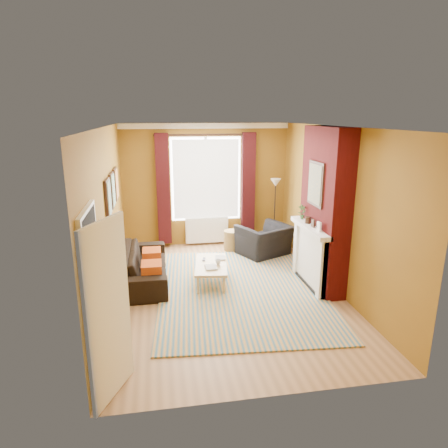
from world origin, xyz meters
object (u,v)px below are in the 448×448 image
(wicker_stool, at_px, (232,240))
(armchair, at_px, (265,240))
(coffee_table, at_px, (211,266))
(sofa, at_px, (144,265))
(floor_lamp, at_px, (275,193))

(wicker_stool, bearing_deg, armchair, -35.52)
(coffee_table, bearing_deg, sofa, 173.33)
(sofa, bearing_deg, floor_lamp, -62.56)
(floor_lamp, bearing_deg, armchair, -123.96)
(armchair, xyz_separation_m, wicker_stool, (-0.64, 0.46, -0.11))
(wicker_stool, relative_size, floor_lamp, 0.29)
(armchair, xyz_separation_m, coffee_table, (-1.36, -1.29, -0.00))
(armchair, height_order, floor_lamp, floor_lamp)
(floor_lamp, bearing_deg, sofa, -152.50)
(floor_lamp, bearing_deg, wicker_stool, -174.03)
(armchair, bearing_deg, floor_lamp, -149.45)
(sofa, distance_m, coffee_table, 1.25)
(sofa, relative_size, armchair, 2.01)
(armchair, bearing_deg, sofa, -4.78)
(sofa, height_order, wicker_stool, sofa)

